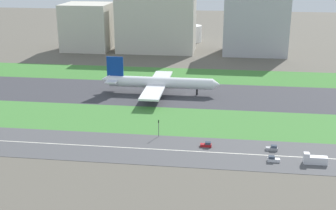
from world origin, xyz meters
TOP-DOWN VIEW (x-y plane):
  - ground_plane at (0.00, 0.00)m, footprint 800.00×800.00m
  - runway at (0.00, 0.00)m, footprint 280.00×46.00m
  - grass_median_north at (0.00, 41.00)m, footprint 280.00×36.00m
  - grass_median_south at (0.00, -41.00)m, footprint 280.00×36.00m
  - highway at (0.00, -73.00)m, footprint 280.00×28.00m
  - highway_centerline at (0.00, -73.00)m, footprint 266.00×0.50m
  - airliner at (-16.20, 0.00)m, footprint 65.00×56.00m
  - truck_0 at (52.60, -78.00)m, footprint 8.40×2.50m
  - car_0 at (13.51, -68.00)m, footprint 4.40×1.80m
  - car_1 at (38.11, -78.00)m, footprint 4.40×1.80m
  - car_4 at (38.69, -68.00)m, footprint 4.40×1.80m
  - traffic_light at (-6.61, -60.01)m, footprint 0.36×0.50m
  - terminal_building at (-90.00, 114.00)m, footprint 36.59×34.94m
  - hangar_building at (-34.66, 114.00)m, footprint 59.56×32.09m
  - office_tower at (40.84, 114.00)m, footprint 47.45×32.62m
  - fuel_tank_west at (-11.85, 159.00)m, footprint 19.78×19.78m

SIDE VIEW (x-z plane):
  - ground_plane at x=0.00m, z-range 0.00..0.00m
  - runway at x=0.00m, z-range 0.00..0.10m
  - grass_median_north at x=0.00m, z-range 0.00..0.10m
  - grass_median_south at x=0.00m, z-range 0.00..0.10m
  - highway at x=0.00m, z-range 0.00..0.10m
  - highway_centerline at x=0.00m, z-range 0.10..0.11m
  - car_0 at x=13.51m, z-range -0.08..1.92m
  - car_1 at x=38.11m, z-range -0.08..1.92m
  - car_4 at x=38.69m, z-range -0.08..1.92m
  - truck_0 at x=52.60m, z-range -0.33..3.67m
  - traffic_light at x=-6.61m, z-range 0.69..7.89m
  - airliner at x=-16.20m, z-range -3.62..16.08m
  - fuel_tank_west at x=-11.85m, z-range 0.00..14.07m
  - terminal_building at x=-90.00m, z-range 0.00..36.18m
  - hangar_building at x=-34.66m, z-range 0.00..47.77m
  - office_tower at x=40.84m, z-range 0.00..50.32m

